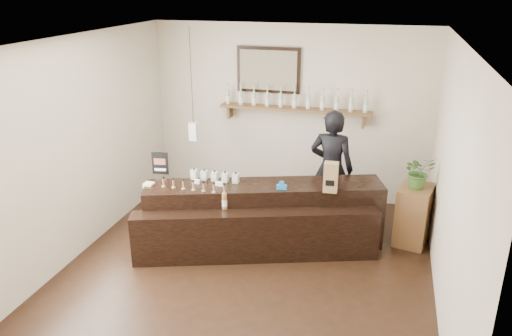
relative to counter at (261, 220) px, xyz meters
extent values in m
plane|color=black|center=(-0.03, -0.58, -0.42)|extent=(5.00, 5.00, 0.00)
plane|color=beige|center=(-0.03, 1.92, 0.98)|extent=(4.50, 0.00, 4.50)
plane|color=beige|center=(-0.03, -3.08, 0.98)|extent=(4.50, 0.00, 4.50)
plane|color=beige|center=(-2.28, -0.58, 0.98)|extent=(0.00, 5.00, 5.00)
plane|color=beige|center=(2.22, -0.58, 0.98)|extent=(0.00, 5.00, 5.00)
plane|color=white|center=(-0.03, -0.58, 2.38)|extent=(5.00, 5.00, 0.00)
cube|color=brown|center=(0.07, 1.79, 1.08)|extent=(2.40, 0.25, 0.04)
cube|color=brown|center=(-1.01, 1.82, 0.96)|extent=(0.04, 0.20, 0.20)
cube|color=brown|center=(1.15, 1.82, 0.96)|extent=(0.04, 0.20, 0.20)
cube|color=black|center=(-0.38, 1.89, 1.66)|extent=(1.02, 0.04, 0.72)
cube|color=#4A4230|center=(-0.38, 1.86, 1.66)|extent=(0.92, 0.01, 0.62)
cube|color=white|center=(-1.33, 1.02, 0.83)|extent=(0.12, 0.12, 0.28)
cylinder|color=black|center=(-1.33, 1.02, 1.68)|extent=(0.01, 0.01, 1.41)
cylinder|color=#AEC6A6|center=(-1.03, 1.79, 1.21)|extent=(0.07, 0.07, 0.20)
cone|color=#AEC6A6|center=(-1.03, 1.79, 1.33)|extent=(0.07, 0.07, 0.05)
cylinder|color=#AEC6A6|center=(-1.03, 1.79, 1.39)|extent=(0.02, 0.02, 0.07)
cylinder|color=#C48139|center=(-1.03, 1.79, 1.44)|extent=(0.03, 0.03, 0.02)
cylinder|color=white|center=(-1.03, 1.79, 1.19)|extent=(0.07, 0.07, 0.09)
cylinder|color=#AEC6A6|center=(-0.81, 1.79, 1.21)|extent=(0.07, 0.07, 0.20)
cone|color=#AEC6A6|center=(-0.81, 1.79, 1.33)|extent=(0.07, 0.07, 0.05)
cylinder|color=#AEC6A6|center=(-0.81, 1.79, 1.39)|extent=(0.02, 0.02, 0.07)
cylinder|color=#C48139|center=(-0.81, 1.79, 1.44)|extent=(0.03, 0.03, 0.02)
cylinder|color=white|center=(-0.81, 1.79, 1.19)|extent=(0.07, 0.07, 0.09)
cylinder|color=#AEC6A6|center=(-0.59, 1.79, 1.21)|extent=(0.07, 0.07, 0.20)
cone|color=#AEC6A6|center=(-0.59, 1.79, 1.33)|extent=(0.07, 0.07, 0.05)
cylinder|color=#AEC6A6|center=(-0.59, 1.79, 1.39)|extent=(0.02, 0.02, 0.07)
cylinder|color=#C48139|center=(-0.59, 1.79, 1.44)|extent=(0.03, 0.03, 0.02)
cylinder|color=white|center=(-0.59, 1.79, 1.19)|extent=(0.07, 0.07, 0.09)
cylinder|color=#AEC6A6|center=(-0.37, 1.79, 1.21)|extent=(0.07, 0.07, 0.20)
cone|color=#AEC6A6|center=(-0.37, 1.79, 1.33)|extent=(0.07, 0.07, 0.05)
cylinder|color=#AEC6A6|center=(-0.37, 1.79, 1.39)|extent=(0.02, 0.02, 0.07)
cylinder|color=#C48139|center=(-0.37, 1.79, 1.44)|extent=(0.03, 0.03, 0.02)
cylinder|color=white|center=(-0.37, 1.79, 1.19)|extent=(0.07, 0.07, 0.09)
cylinder|color=#AEC6A6|center=(-0.15, 1.79, 1.21)|extent=(0.07, 0.07, 0.20)
cone|color=#AEC6A6|center=(-0.15, 1.79, 1.33)|extent=(0.07, 0.07, 0.05)
cylinder|color=#AEC6A6|center=(-0.15, 1.79, 1.39)|extent=(0.02, 0.02, 0.07)
cylinder|color=#C48139|center=(-0.15, 1.79, 1.44)|extent=(0.03, 0.03, 0.02)
cylinder|color=white|center=(-0.15, 1.79, 1.19)|extent=(0.07, 0.07, 0.09)
cylinder|color=#AEC6A6|center=(0.07, 1.79, 1.21)|extent=(0.07, 0.07, 0.20)
cone|color=#AEC6A6|center=(0.07, 1.79, 1.33)|extent=(0.07, 0.07, 0.05)
cylinder|color=#AEC6A6|center=(0.07, 1.79, 1.39)|extent=(0.02, 0.02, 0.07)
cylinder|color=#C48139|center=(0.07, 1.79, 1.44)|extent=(0.03, 0.03, 0.02)
cylinder|color=white|center=(0.07, 1.79, 1.19)|extent=(0.07, 0.07, 0.09)
cylinder|color=#AEC6A6|center=(0.29, 1.79, 1.21)|extent=(0.07, 0.07, 0.20)
cone|color=#AEC6A6|center=(0.29, 1.79, 1.33)|extent=(0.07, 0.07, 0.05)
cylinder|color=#AEC6A6|center=(0.29, 1.79, 1.39)|extent=(0.02, 0.02, 0.07)
cylinder|color=#C48139|center=(0.29, 1.79, 1.44)|extent=(0.03, 0.03, 0.02)
cylinder|color=white|center=(0.29, 1.79, 1.19)|extent=(0.07, 0.07, 0.09)
cylinder|color=#AEC6A6|center=(0.51, 1.79, 1.21)|extent=(0.07, 0.07, 0.20)
cone|color=#AEC6A6|center=(0.51, 1.79, 1.33)|extent=(0.07, 0.07, 0.05)
cylinder|color=#AEC6A6|center=(0.51, 1.79, 1.39)|extent=(0.02, 0.02, 0.07)
cylinder|color=#C48139|center=(0.51, 1.79, 1.44)|extent=(0.03, 0.03, 0.02)
cylinder|color=white|center=(0.51, 1.79, 1.19)|extent=(0.07, 0.07, 0.09)
cylinder|color=#AEC6A6|center=(0.73, 1.79, 1.21)|extent=(0.07, 0.07, 0.20)
cone|color=#AEC6A6|center=(0.73, 1.79, 1.33)|extent=(0.07, 0.07, 0.05)
cylinder|color=#AEC6A6|center=(0.73, 1.79, 1.39)|extent=(0.02, 0.02, 0.07)
cylinder|color=#C48139|center=(0.73, 1.79, 1.44)|extent=(0.03, 0.03, 0.02)
cylinder|color=white|center=(0.73, 1.79, 1.19)|extent=(0.07, 0.07, 0.09)
cylinder|color=#AEC6A6|center=(0.95, 1.79, 1.21)|extent=(0.07, 0.07, 0.20)
cone|color=#AEC6A6|center=(0.95, 1.79, 1.33)|extent=(0.07, 0.07, 0.05)
cylinder|color=#AEC6A6|center=(0.95, 1.79, 1.39)|extent=(0.02, 0.02, 0.07)
cylinder|color=#C48139|center=(0.95, 1.79, 1.44)|extent=(0.03, 0.03, 0.02)
cylinder|color=white|center=(0.95, 1.79, 1.19)|extent=(0.07, 0.07, 0.09)
cylinder|color=#AEC6A6|center=(1.17, 1.79, 1.21)|extent=(0.07, 0.07, 0.20)
cone|color=#AEC6A6|center=(1.17, 1.79, 1.33)|extent=(0.07, 0.07, 0.05)
cylinder|color=#AEC6A6|center=(1.17, 1.79, 1.39)|extent=(0.02, 0.02, 0.07)
cylinder|color=#C48139|center=(1.17, 1.79, 1.44)|extent=(0.03, 0.03, 0.02)
cylinder|color=white|center=(1.17, 1.79, 1.19)|extent=(0.07, 0.07, 0.09)
cube|color=black|center=(0.01, 0.12, 0.03)|extent=(3.17, 1.53, 0.88)
cube|color=black|center=(0.01, -0.30, -0.08)|extent=(3.08, 1.27, 0.67)
cube|color=white|center=(-0.87, -0.09, 0.49)|extent=(0.10, 0.04, 0.05)
cube|color=white|center=(-0.55, -0.09, 0.49)|extent=(0.10, 0.04, 0.05)
cube|color=#E5DC8C|center=(-1.46, -0.30, 0.31)|extent=(0.12, 0.12, 0.12)
cube|color=#E5DC8C|center=(-1.46, -0.30, 0.43)|extent=(0.12, 0.12, 0.12)
cube|color=#AEC6A6|center=(-0.97, 0.07, 0.53)|extent=(0.08, 0.08, 0.13)
cube|color=#ECB8C7|center=(-0.97, 0.03, 0.53)|extent=(0.07, 0.00, 0.06)
cylinder|color=black|center=(-0.97, 0.07, 0.60)|extent=(0.02, 0.02, 0.03)
cube|color=#AEC6A6|center=(-0.82, 0.07, 0.53)|extent=(0.08, 0.08, 0.13)
cube|color=#ECB8C7|center=(-0.82, 0.03, 0.53)|extent=(0.07, 0.00, 0.06)
cylinder|color=black|center=(-0.82, 0.07, 0.60)|extent=(0.02, 0.02, 0.03)
cube|color=#AEC6A6|center=(-0.67, 0.07, 0.53)|extent=(0.08, 0.08, 0.13)
cube|color=#ECB8C7|center=(-0.67, 0.03, 0.53)|extent=(0.07, 0.00, 0.06)
cylinder|color=black|center=(-0.67, 0.07, 0.60)|extent=(0.02, 0.02, 0.03)
cube|color=#AEC6A6|center=(-0.52, 0.07, 0.53)|extent=(0.08, 0.08, 0.13)
cube|color=#ECB8C7|center=(-0.52, 0.03, 0.53)|extent=(0.07, 0.00, 0.06)
cylinder|color=black|center=(-0.52, 0.07, 0.60)|extent=(0.02, 0.02, 0.03)
cube|color=#AEC6A6|center=(-0.37, 0.07, 0.53)|extent=(0.08, 0.08, 0.13)
cube|color=#ECB8C7|center=(-0.37, 0.03, 0.53)|extent=(0.07, 0.00, 0.06)
cylinder|color=black|center=(-0.37, 0.07, 0.60)|extent=(0.02, 0.02, 0.03)
cylinder|color=#9B6034|center=(-1.24, -0.30, 0.35)|extent=(0.07, 0.07, 0.20)
cone|color=#9B6034|center=(-1.24, -0.30, 0.48)|extent=(0.07, 0.07, 0.05)
cylinder|color=#9B6034|center=(-1.24, -0.30, 0.54)|extent=(0.02, 0.02, 0.07)
cylinder|color=black|center=(-1.24, -0.30, 0.59)|extent=(0.03, 0.03, 0.02)
cylinder|color=white|center=(-1.24, -0.30, 0.33)|extent=(0.07, 0.07, 0.09)
cylinder|color=#9B6034|center=(-1.10, -0.30, 0.35)|extent=(0.07, 0.07, 0.20)
cone|color=#9B6034|center=(-1.10, -0.30, 0.48)|extent=(0.07, 0.07, 0.05)
cylinder|color=#9B6034|center=(-1.10, -0.30, 0.54)|extent=(0.02, 0.02, 0.07)
cylinder|color=black|center=(-1.10, -0.30, 0.59)|extent=(0.03, 0.03, 0.02)
cylinder|color=white|center=(-1.10, -0.30, 0.33)|extent=(0.07, 0.07, 0.09)
cylinder|color=#9B6034|center=(-0.97, -0.30, 0.35)|extent=(0.07, 0.07, 0.20)
cone|color=#9B6034|center=(-0.97, -0.30, 0.48)|extent=(0.07, 0.07, 0.05)
cylinder|color=#9B6034|center=(-0.97, -0.30, 0.54)|extent=(0.02, 0.02, 0.07)
cylinder|color=black|center=(-0.97, -0.30, 0.59)|extent=(0.03, 0.03, 0.02)
cylinder|color=white|center=(-0.97, -0.30, 0.33)|extent=(0.07, 0.07, 0.09)
cylinder|color=#9B6034|center=(-0.83, -0.30, 0.35)|extent=(0.07, 0.07, 0.20)
cone|color=#9B6034|center=(-0.83, -0.30, 0.48)|extent=(0.07, 0.07, 0.05)
cylinder|color=#9B6034|center=(-0.83, -0.30, 0.54)|extent=(0.02, 0.02, 0.07)
cylinder|color=black|center=(-0.83, -0.30, 0.59)|extent=(0.03, 0.03, 0.02)
cylinder|color=white|center=(-0.83, -0.30, 0.33)|extent=(0.07, 0.07, 0.09)
cylinder|color=#9B6034|center=(-0.69, -0.30, 0.35)|extent=(0.07, 0.07, 0.20)
cone|color=#9B6034|center=(-0.69, -0.30, 0.48)|extent=(0.07, 0.07, 0.05)
cylinder|color=#9B6034|center=(-0.69, -0.30, 0.54)|extent=(0.02, 0.02, 0.07)
cylinder|color=black|center=(-0.69, -0.30, 0.59)|extent=(0.03, 0.03, 0.02)
cylinder|color=white|center=(-0.69, -0.30, 0.33)|extent=(0.07, 0.07, 0.09)
cylinder|color=#9B6034|center=(-0.55, -0.30, 0.35)|extent=(0.07, 0.07, 0.20)
cone|color=#9B6034|center=(-0.55, -0.30, 0.48)|extent=(0.07, 0.07, 0.05)
cylinder|color=#9B6034|center=(-0.55, -0.30, 0.54)|extent=(0.02, 0.02, 0.07)
cylinder|color=black|center=(-0.55, -0.30, 0.59)|extent=(0.03, 0.03, 0.02)
cylinder|color=white|center=(-0.55, -0.30, 0.33)|extent=(0.07, 0.07, 0.09)
cylinder|color=#9B6034|center=(-0.41, -0.30, 0.35)|extent=(0.07, 0.07, 0.20)
cone|color=#9B6034|center=(-0.41, -0.30, 0.48)|extent=(0.07, 0.07, 0.05)
cylinder|color=#9B6034|center=(-0.41, -0.30, 0.54)|extent=(0.02, 0.02, 0.07)
cylinder|color=black|center=(-0.41, -0.30, 0.59)|extent=(0.03, 0.03, 0.02)
cylinder|color=white|center=(-0.41, -0.30, 0.33)|extent=(0.07, 0.07, 0.09)
cube|color=black|center=(-1.48, 0.10, 0.62)|extent=(0.23, 0.05, 0.32)
cube|color=#953D36|center=(-1.48, 0.09, 0.65)|extent=(0.16, 0.03, 0.09)
cube|color=white|center=(-1.48, 0.09, 0.53)|extent=(0.16, 0.03, 0.04)
cube|color=olive|center=(0.88, 0.11, 0.66)|extent=(0.18, 0.14, 0.39)
cube|color=black|center=(0.88, 0.04, 0.60)|extent=(0.11, 0.01, 0.08)
cube|color=#1A6FB9|center=(0.26, 0.02, 0.50)|extent=(0.14, 0.07, 0.06)
cylinder|color=#1A6FB9|center=(0.26, 0.02, 0.54)|extent=(0.07, 0.04, 0.07)
cube|color=brown|center=(1.97, 0.70, -0.01)|extent=(0.53, 0.64, 0.82)
imported|color=#3C6829|center=(1.97, 0.70, 0.62)|extent=(0.51, 0.48, 0.45)
imported|color=black|center=(0.79, 0.97, 0.57)|extent=(0.76, 0.55, 1.96)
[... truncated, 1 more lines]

